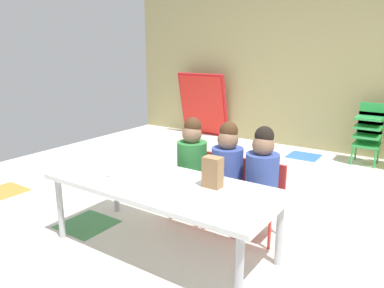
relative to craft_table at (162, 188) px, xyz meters
The scene contains 11 objects.
ground_plane 1.00m from the craft_table, 84.51° to the left, with size 6.62×5.53×0.02m.
back_wall 3.71m from the craft_table, 88.64° to the left, with size 6.62×0.10×2.57m, color tan.
craft_table is the anchor object (origin of this frame).
seated_child_near_camera 0.61m from the craft_table, 102.45° to the left, with size 0.32×0.32×0.92m.
seated_child_middle_seat 0.64m from the craft_table, 69.80° to the left, with size 0.32×0.31×0.92m.
seated_child_far_right 0.80m from the craft_table, 48.55° to the left, with size 0.32×0.32×0.92m.
kid_chair_green_stack 3.36m from the craft_table, 75.06° to the left, with size 0.32×0.30×0.80m.
folded_activity_table 3.88m from the craft_table, 118.02° to the left, with size 0.90×0.29×1.09m.
paper_bag_brown 0.41m from the craft_table, 20.34° to the left, with size 0.13×0.09×0.22m, color #9E754C.
paper_plate_near_edge 0.42m from the craft_table, 165.25° to the right, with size 0.18×0.18×0.01m, color white.
donut_powdered_on_plate 0.42m from the craft_table, 165.25° to the right, with size 0.10×0.10×0.03m, color white.
Camera 1 is at (1.52, -2.84, 1.50)m, focal length 34.69 mm.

